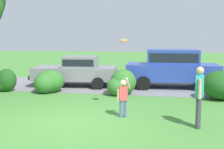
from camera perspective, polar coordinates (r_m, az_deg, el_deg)
ground_plane at (r=8.74m, az=-8.30°, el=-9.61°), size 80.00×80.00×0.00m
driveway_strip at (r=14.95m, az=-0.27°, el=-2.29°), size 28.00×4.40×0.02m
shrub_near_tree at (r=14.40m, az=-20.31°, el=-1.27°), size 0.99×0.83×1.07m
shrub_centre_left at (r=13.53m, az=-12.48°, el=-1.42°), size 1.32×1.39×1.04m
shrub_centre at (r=12.69m, az=1.86°, el=-1.75°), size 1.24×1.33×1.13m
shrub_centre_right at (r=12.64m, az=20.82°, el=-2.08°), size 1.47×1.53×1.19m
parked_sedan at (r=14.99m, az=-6.93°, el=0.91°), size 4.54×2.39×1.56m
parked_suv at (r=14.71m, az=11.80°, el=1.58°), size 4.78×2.26×1.92m
child_thrower at (r=9.17m, az=2.23°, el=-4.10°), size 0.40×0.36×1.29m
frisbee at (r=10.01m, az=2.32°, el=6.78°), size 0.28×0.27×0.12m
adult_onlooker at (r=8.42m, az=16.85°, el=-3.64°), size 0.24×0.53×1.74m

